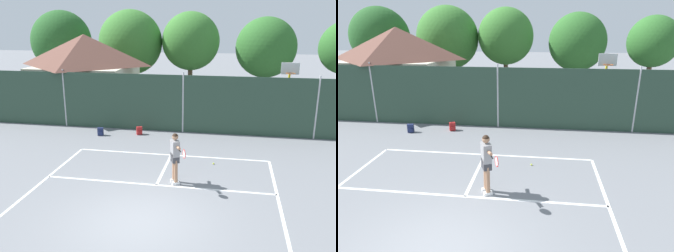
% 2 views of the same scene
% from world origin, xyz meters
% --- Properties ---
extents(court_markings, '(8.30, 11.10, 0.01)m').
position_xyz_m(court_markings, '(0.00, 0.65, 0.00)').
color(court_markings, white).
rests_on(court_markings, ground).
extents(chainlink_fence, '(26.09, 0.09, 3.12)m').
position_xyz_m(chainlink_fence, '(0.00, 9.00, 1.49)').
color(chainlink_fence, '#284233').
rests_on(chainlink_fence, ground).
extents(basketball_hoop, '(0.90, 0.67, 3.55)m').
position_xyz_m(basketball_hoop, '(5.31, 10.43, 2.31)').
color(basketball_hoop, yellow).
rests_on(basketball_hoop, ground).
extents(clubhouse_building, '(6.10, 5.62, 4.83)m').
position_xyz_m(clubhouse_building, '(-6.70, 12.50, 2.50)').
color(clubhouse_building, beige).
rests_on(clubhouse_building, ground).
extents(treeline_backdrop, '(25.94, 4.48, 6.51)m').
position_xyz_m(treeline_backdrop, '(-2.44, 18.89, 3.96)').
color(treeline_backdrop, brown).
rests_on(treeline_backdrop, ground).
extents(tennis_player, '(0.74, 1.29, 1.85)m').
position_xyz_m(tennis_player, '(0.62, 2.74, 1.11)').
color(tennis_player, silver).
rests_on(tennis_player, ground).
extents(tennis_ball, '(0.07, 0.07, 0.07)m').
position_xyz_m(tennis_ball, '(1.86, 4.77, 0.03)').
color(tennis_ball, '#CCE033').
rests_on(tennis_ball, ground).
extents(backpack_navy, '(0.31, 0.28, 0.46)m').
position_xyz_m(backpack_navy, '(-4.01, 7.63, 0.19)').
color(backpack_navy, navy).
rests_on(backpack_navy, ground).
extents(backpack_red, '(0.33, 0.33, 0.46)m').
position_xyz_m(backpack_red, '(-2.11, 8.14, 0.19)').
color(backpack_red, maroon).
rests_on(backpack_red, ground).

